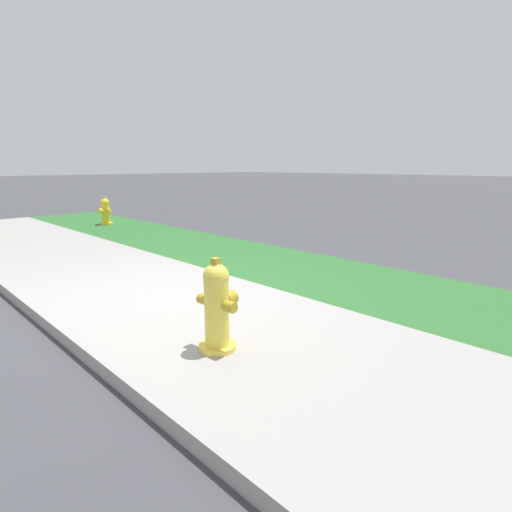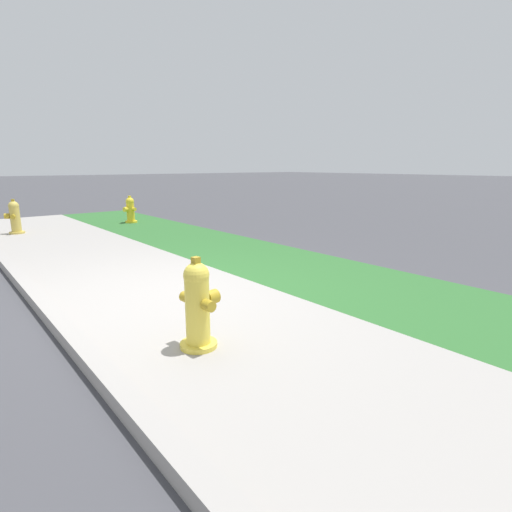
{
  "view_description": "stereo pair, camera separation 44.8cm",
  "coord_description": "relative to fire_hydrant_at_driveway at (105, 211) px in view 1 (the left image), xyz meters",
  "views": [
    {
      "loc": [
        3.77,
        -2.32,
        1.48
      ],
      "look_at": [
        0.43,
        1.01,
        0.4
      ],
      "focal_mm": 28.0,
      "sensor_mm": 36.0,
      "label": 1
    },
    {
      "loc": [
        4.07,
        -1.99,
        1.48
      ],
      "look_at": [
        0.43,
        1.01,
        0.4
      ],
      "focal_mm": 28.0,
      "sensor_mm": 36.0,
      "label": 2
    }
  ],
  "objects": [
    {
      "name": "fire_hydrant_at_driveway",
      "position": [
        0.0,
        0.0,
        0.0
      ],
      "size": [
        0.39,
        0.36,
        0.7
      ],
      "rotation": [
        0.0,
        0.0,
        3.44
      ],
      "color": "yellow",
      "rests_on": "ground"
    },
    {
      "name": "ground_plane",
      "position": [
        6.04,
        -2.09,
        -0.34
      ],
      "size": [
        120.0,
        120.0,
        0.0
      ],
      "primitive_type": "plane",
      "color": "#424247"
    },
    {
      "name": "street_curb",
      "position": [
        6.04,
        -3.3,
        -0.28
      ],
      "size": [
        18.0,
        0.16,
        0.12
      ],
      "primitive_type": "cube",
      "color": "#9E9993",
      "rests_on": "ground"
    },
    {
      "name": "fire_hydrant_by_grass_verge",
      "position": [
        7.45,
        -2.5,
        0.04
      ],
      "size": [
        0.39,
        0.36,
        0.77
      ],
      "rotation": [
        0.0,
        0.0,
        0.11
      ],
      "color": "yellow",
      "rests_on": "ground"
    },
    {
      "name": "sidewalk_pavement",
      "position": [
        6.04,
        -2.09,
        -0.33
      ],
      "size": [
        18.0,
        2.25,
        0.01
      ],
      "primitive_type": "cube",
      "color": "#9E9993",
      "rests_on": "ground"
    },
    {
      "name": "grass_verge",
      "position": [
        6.04,
        0.02,
        -0.33
      ],
      "size": [
        18.0,
        1.98,
        0.01
      ],
      "primitive_type": "cube",
      "color": "#2D662D",
      "rests_on": "ground"
    }
  ]
}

